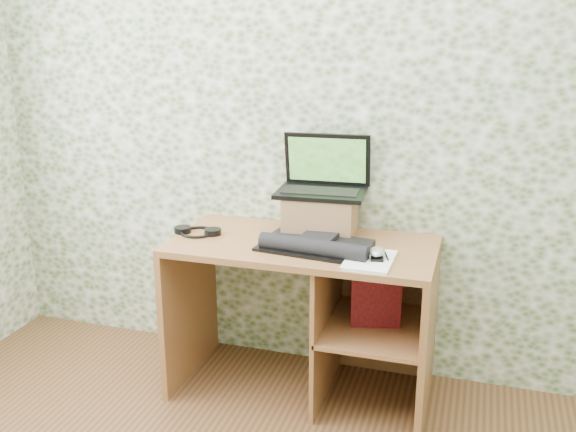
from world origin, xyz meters
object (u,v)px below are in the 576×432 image
(desk, at_px, (320,297))
(riser, at_px, (321,215))
(notepad, at_px, (370,260))
(laptop, at_px, (324,179))
(keyboard, at_px, (317,245))

(desk, height_order, riser, riser)
(desk, distance_m, riser, 0.38)
(riser, bearing_deg, desk, -74.25)
(desk, height_order, notepad, notepad)
(riser, bearing_deg, notepad, -45.78)
(desk, xyz_separation_m, riser, (-0.03, 0.12, 0.37))
(laptop, bearing_deg, desk, -82.28)
(riser, xyz_separation_m, laptop, (-0.00, 0.04, 0.16))
(desk, distance_m, keyboard, 0.31)
(laptop, distance_m, keyboard, 0.36)
(desk, relative_size, notepad, 4.34)
(desk, xyz_separation_m, keyboard, (0.01, -0.11, 0.29))
(desk, distance_m, notepad, 0.42)
(riser, relative_size, laptop, 0.76)
(notepad, bearing_deg, keyboard, 165.00)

